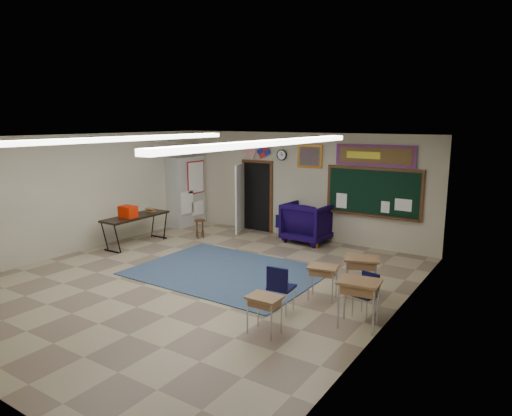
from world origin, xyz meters
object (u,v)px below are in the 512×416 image
Objects in this scene: wingback_armchair at (308,222)px; student_desk_front_left at (323,281)px; wooden_stool at (200,228)px; folding_table at (136,229)px; student_desk_front_right at (361,275)px.

wingback_armchair reaches higher than student_desk_front_left.
student_desk_front_left reaches higher than wooden_stool.
student_desk_front_left is (2.15, -3.60, -0.19)m from wingback_armchair.
wingback_armchair is 0.62× the size of folding_table.
folding_table is at bearing -123.22° from wooden_stool.
student_desk_front_right is at bearing -3.10° from folding_table.
folding_table reaches higher than student_desk_front_left.
wingback_armchair reaches higher than student_desk_front_right.
wooden_stool is (-2.78, -1.36, -0.28)m from wingback_armchair.
student_desk_front_left is 1.22× the size of wooden_stool.
student_desk_front_right is at bearing 134.55° from wingback_armchair.
folding_table is at bearing 158.47° from student_desk_front_right.
student_desk_front_right is at bearing 33.10° from student_desk_front_left.
folding_table reaches higher than student_desk_front_right.
student_desk_front_right is 5.73m from wooden_stool.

